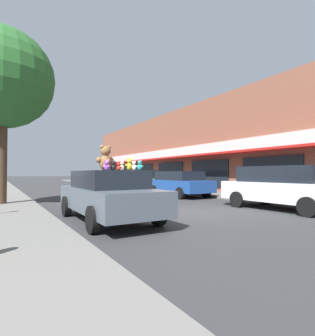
{
  "coord_description": "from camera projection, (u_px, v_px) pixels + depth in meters",
  "views": [
    {
      "loc": [
        -6.03,
        -7.55,
        1.42
      ],
      "look_at": [
        0.34,
        2.82,
        1.66
      ],
      "focal_mm": 28.0,
      "sensor_mm": 36.0,
      "label": 1
    }
  ],
  "objects": [
    {
      "name": "teddy_bear_pink",
      "position": [
        107.0,
        165.0,
        7.8
      ],
      "size": [
        0.25,
        0.16,
        0.34
      ],
      "rotation": [
        0.0,
        0.0,
        3.2
      ],
      "color": "pink",
      "rests_on": "plush_art_car"
    },
    {
      "name": "teddy_bear_red",
      "position": [
        119.0,
        167.0,
        7.21
      ],
      "size": [
        0.13,
        0.16,
        0.22
      ],
      "rotation": [
        0.0,
        0.0,
        2.05
      ],
      "color": "red",
      "rests_on": "plush_art_car"
    },
    {
      "name": "parked_car_far_center",
      "position": [
        179.0,
        183.0,
        15.95
      ],
      "size": [
        2.08,
        4.49,
        1.53
      ],
      "color": "#1E4793",
      "rests_on": "ground_plane"
    },
    {
      "name": "ground_plane",
      "position": [
        190.0,
        212.0,
        9.55
      ],
      "size": [
        260.0,
        260.0,
        0.0
      ],
      "primitive_type": "plane",
      "color": "#333335"
    },
    {
      "name": "street_tree",
      "position": [
        2.0,
        79.0,
        11.2
      ],
      "size": [
        4.26,
        4.26,
        7.49
      ],
      "color": "#473323",
      "rests_on": "sidewalk_near"
    },
    {
      "name": "teddy_bear_yellow",
      "position": [
        129.0,
        165.0,
        7.38
      ],
      "size": [
        0.27,
        0.18,
        0.36
      ],
      "rotation": [
        0.0,
        0.0,
        3.4
      ],
      "color": "yellow",
      "rests_on": "plush_art_car"
    },
    {
      "name": "sidewalk_far",
      "position": [
        287.0,
        201.0,
        12.69
      ],
      "size": [
        2.89,
        90.0,
        0.13
      ],
      "color": "slate",
      "rests_on": "ground_plane"
    },
    {
      "name": "teddy_bear_cream",
      "position": [
        122.0,
        166.0,
        8.5
      ],
      "size": [
        0.23,
        0.2,
        0.32
      ],
      "rotation": [
        0.0,
        0.0,
        3.78
      ],
      "color": "beige",
      "rests_on": "plush_art_car"
    },
    {
      "name": "teddy_bear_white",
      "position": [
        134.0,
        166.0,
        7.42
      ],
      "size": [
        0.18,
        0.2,
        0.28
      ],
      "rotation": [
        0.0,
        0.0,
        2.2
      ],
      "color": "white",
      "rests_on": "plush_art_car"
    },
    {
      "name": "parked_car_far_left",
      "position": [
        282.0,
        186.0,
        10.17
      ],
      "size": [
        2.0,
        4.7,
        1.7
      ],
      "color": "silver",
      "rests_on": "ground_plane"
    },
    {
      "name": "teddy_bear_purple",
      "position": [
        106.0,
        166.0,
        7.48
      ],
      "size": [
        0.18,
        0.18,
        0.26
      ],
      "rotation": [
        0.0,
        0.0,
        2.34
      ],
      "color": "purple",
      "rests_on": "plush_art_car"
    },
    {
      "name": "plush_art_car",
      "position": [
        108.0,
        194.0,
        7.84
      ],
      "size": [
        2.03,
        4.73,
        1.49
      ],
      "rotation": [
        0.0,
        0.0,
        -0.01
      ],
      "color": "#4C5660",
      "rests_on": "ground_plane"
    },
    {
      "name": "teddy_bear_black",
      "position": [
        113.0,
        166.0,
        7.96
      ],
      "size": [
        0.23,
        0.15,
        0.31
      ],
      "rotation": [
        0.0,
        0.0,
        3.26
      ],
      "color": "black",
      "rests_on": "plush_art_car"
    },
    {
      "name": "teddy_bear_teal",
      "position": [
        140.0,
        166.0,
        7.17
      ],
      "size": [
        0.18,
        0.2,
        0.28
      ],
      "rotation": [
        0.0,
        0.0,
        2.27
      ],
      "color": "teal",
      "rests_on": "plush_art_car"
    },
    {
      "name": "teddy_bear_giant",
      "position": [
        105.0,
        158.0,
        8.04
      ],
      "size": [
        0.59,
        0.37,
        0.79
      ],
      "rotation": [
        0.0,
        0.0,
        3.24
      ],
      "color": "olive",
      "rests_on": "plush_art_car"
    },
    {
      "name": "storefront_row",
      "position": [
        235.0,
        151.0,
        24.65
      ],
      "size": [
        12.65,
        40.98,
        7.03
      ],
      "color": "brown",
      "rests_on": "ground_plane"
    },
    {
      "name": "teddy_bear_orange",
      "position": [
        140.0,
        166.0,
        7.46
      ],
      "size": [
        0.19,
        0.13,
        0.25
      ],
      "rotation": [
        0.0,
        0.0,
        2.84
      ],
      "color": "orange",
      "rests_on": "plush_art_car"
    },
    {
      "name": "parked_car_far_right",
      "position": [
        141.0,
        181.0,
        20.11
      ],
      "size": [
        1.92,
        4.16,
        1.67
      ],
      "color": "#336B3D",
      "rests_on": "ground_plane"
    }
  ]
}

